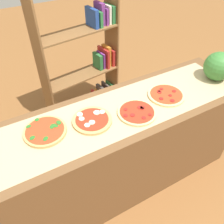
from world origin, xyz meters
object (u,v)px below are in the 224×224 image
object	(u,v)px
bookshelf	(89,56)
pizza_pepperoni_3	(166,95)
pizza_spinach_0	(45,131)
pizza_pepperoni_2	(137,112)
watermelon	(218,66)
pizza_mozzarella_1	(92,120)

from	to	relation	value
bookshelf	pizza_pepperoni_3	bearing A→B (deg)	-83.60
pizza_spinach_0	pizza_pepperoni_2	bearing A→B (deg)	-12.48
pizza_pepperoni_3	watermelon	distance (m)	0.55
pizza_mozzarella_1	watermelon	distance (m)	1.19
pizza_mozzarella_1	pizza_pepperoni_3	distance (m)	0.65
pizza_pepperoni_3	pizza_pepperoni_2	bearing A→B (deg)	-169.20
watermelon	bookshelf	xyz separation A→B (m)	(-0.68, 1.22, -0.31)
pizza_spinach_0	pizza_mozzarella_1	xyz separation A→B (m)	(0.32, -0.06, -0.00)
pizza_pepperoni_3	bookshelf	size ratio (longest dim) A/B	0.18
pizza_pepperoni_2	pizza_pepperoni_3	xyz separation A→B (m)	(0.32, 0.06, -0.00)
pizza_spinach_0	watermelon	bearing A→B (deg)	-3.40
pizza_spinach_0	pizza_pepperoni_3	xyz separation A→B (m)	(0.97, -0.08, -0.00)
pizza_mozzarella_1	pizza_pepperoni_3	size ratio (longest dim) A/B	0.96
pizza_pepperoni_2	pizza_mozzarella_1	bearing A→B (deg)	164.88
pizza_mozzarella_1	pizza_pepperoni_2	bearing A→B (deg)	-15.12
pizza_mozzarella_1	watermelon	world-z (taller)	watermelon
pizza_pepperoni_3	watermelon	bearing A→B (deg)	-0.85
bookshelf	watermelon	bearing A→B (deg)	-61.04
pizza_pepperoni_2	bookshelf	xyz separation A→B (m)	(0.19, 1.28, -0.19)
pizza_spinach_0	pizza_pepperoni_3	distance (m)	0.98
pizza_spinach_0	pizza_pepperoni_2	distance (m)	0.67
pizza_pepperoni_3	bookshelf	bearing A→B (deg)	96.40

